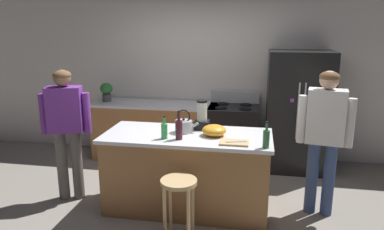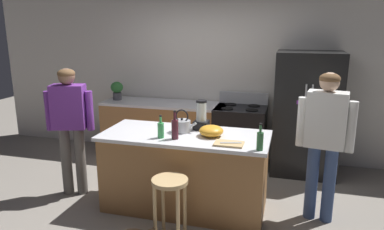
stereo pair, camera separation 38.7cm
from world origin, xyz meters
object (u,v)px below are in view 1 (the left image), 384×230
stove_range (233,135)px  bottle_wine (179,129)px  kitchen_island (187,171)px  bottle_soda (164,130)px  blender_appliance (202,117)px  mixing_bowl (214,130)px  refrigerator (298,111)px  potted_plant (106,91)px  tea_kettle (184,126)px  person_by_island_left (66,123)px  chef_knife (236,141)px  cutting_board (234,143)px  bar_stool (179,193)px  bottle_olive_oil (266,138)px  person_by_sink_right (325,130)px

stove_range → bottle_wine: bearing=-105.4°
kitchen_island → bottle_soda: bearing=-136.5°
blender_appliance → mixing_bowl: size_ratio=1.28×
refrigerator → potted_plant: size_ratio=5.87×
blender_appliance → tea_kettle: 0.26m
refrigerator → bottle_wine: (-1.41, -1.70, 0.15)m
refrigerator → bottle_soda: size_ratio=6.88×
refrigerator → mixing_bowl: bearing=-125.2°
person_by_island_left → bottle_wine: (1.42, -0.18, 0.05)m
chef_knife → cutting_board: bearing=164.1°
tea_kettle → cutting_board: tea_kettle is taller
tea_kettle → potted_plant: bearing=136.7°
kitchen_island → tea_kettle: bearing=127.9°
person_by_island_left → bar_stool: bearing=-23.4°
potted_plant → cutting_board: potted_plant is taller
blender_appliance → bottle_olive_oil: size_ratio=1.26×
kitchen_island → blender_appliance: blender_appliance is taller
bottle_olive_oil → tea_kettle: bearing=156.8°
potted_plant → tea_kettle: 2.16m
bottle_soda → bottle_wine: (0.16, 0.00, 0.02)m
blender_appliance → kitchen_island: bearing=-118.4°
bottle_wine → tea_kettle: (-0.00, 0.27, -0.04)m
person_by_sink_right → cutting_board: (-0.96, -0.38, -0.08)m
person_by_sink_right → chef_knife: bearing=-158.1°
kitchen_island → mixing_bowl: size_ratio=7.01×
person_by_island_left → bar_stool: size_ratio=2.47×
person_by_island_left → bottle_soda: size_ratio=6.31×
kitchen_island → person_by_island_left: 1.56m
potted_plant → bottle_soda: size_ratio=1.17×
bottle_soda → kitchen_island: bearing=43.5°
refrigerator → bottle_olive_oil: (-0.50, -1.82, 0.13)m
bar_stool → cutting_board: (0.50, 0.44, 0.41)m
kitchen_island → bottle_wine: bearing=-104.6°
bottle_olive_oil → chef_knife: 0.32m
chef_knife → kitchen_island: bearing=141.2°
bottle_wine → blender_appliance: bearing=67.6°
stove_range → chef_knife: 1.83m
mixing_bowl → cutting_board: (0.24, -0.24, -0.05)m
bottle_olive_oil → tea_kettle: (-0.92, 0.39, -0.02)m
bar_stool → bottle_soda: 0.73m
bar_stool → bottle_soda: size_ratio=2.55×
potted_plant → bottle_olive_oil: bearing=-36.9°
tea_kettle → bottle_soda: bearing=-120.3°
person_by_island_left → cutting_board: bearing=-6.3°
person_by_sink_right → cutting_board: bearing=-158.5°
mixing_bowl → bottle_olive_oil: bearing=-30.0°
bottle_wine → cutting_board: bottle_wine is taller
person_by_island_left → bottle_wine: 1.43m
bottle_soda → bottle_wine: size_ratio=0.81×
kitchen_island → refrigerator: refrigerator is taller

